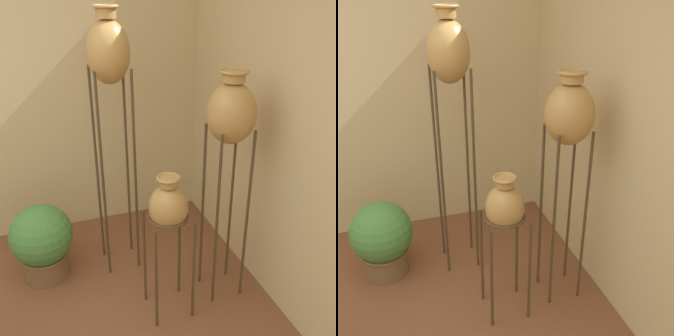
% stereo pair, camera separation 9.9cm
% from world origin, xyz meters
% --- Properties ---
extents(vase_stand_tall, '(0.30, 0.30, 2.03)m').
position_xyz_m(vase_stand_tall, '(1.19, 1.42, 1.69)').
color(vase_stand_tall, '#473823').
rests_on(vase_stand_tall, ground_plane).
extents(vase_stand_medium, '(0.32, 0.32, 1.69)m').
position_xyz_m(vase_stand_medium, '(1.83, 0.84, 1.39)').
color(vase_stand_medium, '#473823').
rests_on(vase_stand_medium, ground_plane).
extents(vase_stand_short, '(0.28, 0.28, 1.07)m').
position_xyz_m(vase_stand_short, '(1.39, 0.78, 0.83)').
color(vase_stand_short, '#473823').
rests_on(vase_stand_short, ground_plane).
extents(potted_plant, '(0.48, 0.48, 0.63)m').
position_xyz_m(potted_plant, '(0.58, 1.44, 0.33)').
color(potted_plant, brown).
rests_on(potted_plant, ground_plane).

